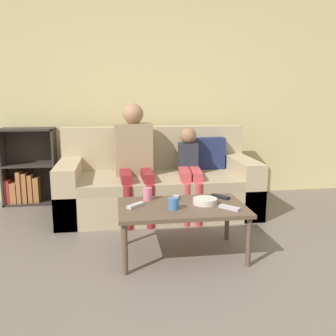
{
  "coord_description": "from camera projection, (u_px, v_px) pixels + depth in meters",
  "views": [
    {
      "loc": [
        -0.59,
        -1.83,
        1.27
      ],
      "look_at": [
        -0.12,
        1.5,
        0.6
      ],
      "focal_mm": 40.0,
      "sensor_mm": 36.0,
      "label": 1
    }
  ],
  "objects": [
    {
      "name": "ground_plane",
      "position": [
        226.0,
        324.0,
        2.11
      ],
      "size": [
        22.0,
        22.0,
        0.0
      ],
      "primitive_type": "plane",
      "color": "#70665B"
    },
    {
      "name": "wall_back",
      "position": [
        162.0,
        91.0,
        4.58
      ],
      "size": [
        12.0,
        0.06,
        2.6
      ],
      "color": "beige",
      "rests_on": "ground_plane"
    },
    {
      "name": "couch",
      "position": [
        158.0,
        185.0,
        4.07
      ],
      "size": [
        2.07,
        0.95,
        0.91
      ],
      "color": "tan",
      "rests_on": "ground_plane"
    },
    {
      "name": "bookshelf",
      "position": [
        28.0,
        174.0,
        4.39
      ],
      "size": [
        0.6,
        0.28,
        0.89
      ],
      "color": "#332D28",
      "rests_on": "ground_plane"
    },
    {
      "name": "coffee_table",
      "position": [
        182.0,
        210.0,
        2.94
      ],
      "size": [
        0.99,
        0.62,
        0.41
      ],
      "color": "brown",
      "rests_on": "ground_plane"
    },
    {
      "name": "person_adult",
      "position": [
        134.0,
        152.0,
        3.87
      ],
      "size": [
        0.4,
        0.66,
        1.18
      ],
      "rotation": [
        0.0,
        0.0,
        0.04
      ],
      "color": "maroon",
      "rests_on": "ground_plane"
    },
    {
      "name": "person_child",
      "position": [
        189.0,
        167.0,
        3.92
      ],
      "size": [
        0.27,
        0.66,
        0.92
      ],
      "rotation": [
        0.0,
        0.0,
        -0.1
      ],
      "color": "#C6474C",
      "rests_on": "ground_plane"
    },
    {
      "name": "cup_near",
      "position": [
        173.0,
        204.0,
        2.84
      ],
      "size": [
        0.08,
        0.08,
        0.09
      ],
      "color": "#3D70B2",
      "rests_on": "coffee_table"
    },
    {
      "name": "cup_far",
      "position": [
        147.0,
        194.0,
        3.08
      ],
      "size": [
        0.08,
        0.08,
        0.1
      ],
      "color": "pink",
      "rests_on": "coffee_table"
    },
    {
      "name": "tv_remote_0",
      "position": [
        230.0,
        208.0,
        2.85
      ],
      "size": [
        0.15,
        0.16,
        0.02
      ],
      "rotation": [
        0.0,
        0.0,
        0.71
      ],
      "color": "#B7B7BC",
      "rests_on": "coffee_table"
    },
    {
      "name": "tv_remote_1",
      "position": [
        175.0,
        199.0,
        3.09
      ],
      "size": [
        0.09,
        0.18,
        0.02
      ],
      "rotation": [
        0.0,
        0.0,
        -0.28
      ],
      "color": "#B7B7BC",
      "rests_on": "coffee_table"
    },
    {
      "name": "tv_remote_2",
      "position": [
        220.0,
        197.0,
        3.15
      ],
      "size": [
        0.14,
        0.16,
        0.02
      ],
      "rotation": [
        0.0,
        0.0,
        0.68
      ],
      "color": "black",
      "rests_on": "coffee_table"
    },
    {
      "name": "tv_remote_3",
      "position": [
        136.0,
        205.0,
        2.91
      ],
      "size": [
        0.15,
        0.15,
        0.02
      ],
      "rotation": [
        0.0,
        0.0,
        -0.78
      ],
      "color": "#B7B7BC",
      "rests_on": "coffee_table"
    },
    {
      "name": "snack_bowl",
      "position": [
        205.0,
        201.0,
        2.98
      ],
      "size": [
        0.19,
        0.19,
        0.05
      ],
      "color": "beige",
      "rests_on": "coffee_table"
    }
  ]
}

